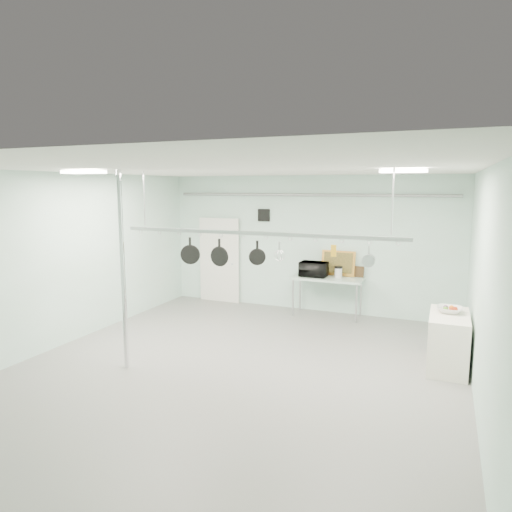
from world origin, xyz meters
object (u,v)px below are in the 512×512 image
at_px(skillet_left, 190,250).
at_px(skillet_mid, 219,252).
at_px(coffee_canister, 338,273).
at_px(chrome_pole, 123,271).
at_px(side_cabinet, 448,341).
at_px(microwave, 314,269).
at_px(pot_rack, 255,231).
at_px(skillet_right, 257,252).
at_px(fruit_bowl, 450,310).
at_px(prep_table, 327,280).

height_order(skillet_left, skillet_mid, same).
bearing_deg(coffee_canister, chrome_pole, -120.95).
xyz_separation_m(side_cabinet, coffee_canister, (-2.31, 2.24, 0.57)).
relative_size(microwave, skillet_mid, 1.34).
xyz_separation_m(pot_rack, skillet_right, (0.05, 0.00, -0.33)).
bearing_deg(skillet_left, fruit_bowl, -3.87).
height_order(side_cabinet, microwave, microwave).
xyz_separation_m(chrome_pole, pot_rack, (1.90, 0.90, 0.63)).
relative_size(side_cabinet, coffee_canister, 5.35).
relative_size(side_cabinet, skillet_left, 2.67).
height_order(side_cabinet, skillet_mid, skillet_mid).
distance_m(pot_rack, coffee_canister, 3.61).
relative_size(pot_rack, skillet_mid, 10.65).
relative_size(fruit_bowl, skillet_left, 0.89).
bearing_deg(skillet_right, microwave, 64.97).
xyz_separation_m(prep_table, fruit_bowl, (2.55, -2.09, 0.12)).
distance_m(chrome_pole, fruit_bowl, 5.32).
relative_size(skillet_left, skillet_mid, 1.00).
relative_size(chrome_pole, skillet_right, 8.53).
relative_size(chrome_pole, pot_rack, 0.67).
height_order(chrome_pole, skillet_right, chrome_pole).
bearing_deg(fruit_bowl, skillet_left, -163.78).
xyz_separation_m(prep_table, side_cabinet, (2.55, -2.20, -0.38)).
distance_m(chrome_pole, prep_table, 4.85).
distance_m(pot_rack, microwave, 3.48).
distance_m(side_cabinet, skillet_mid, 4.01).
bearing_deg(chrome_pole, microwave, 64.64).
relative_size(pot_rack, coffee_canister, 21.40).
relative_size(coffee_canister, skillet_left, 0.50).
bearing_deg(pot_rack, skillet_left, 180.00).
relative_size(pot_rack, fruit_bowl, 11.94).
xyz_separation_m(fruit_bowl, skillet_left, (-4.14, -1.21, 0.91)).
bearing_deg(coffee_canister, skillet_left, -118.80).
bearing_deg(prep_table, side_cabinet, -40.79).
distance_m(chrome_pole, side_cabinet, 5.37).
distance_m(side_cabinet, skillet_right, 3.43).
distance_m(prep_table, pot_rack, 3.61).
xyz_separation_m(side_cabinet, microwave, (-2.87, 2.19, 0.62)).
xyz_separation_m(coffee_canister, skillet_mid, (-1.27, -3.34, 0.84)).
bearing_deg(prep_table, fruit_bowl, -39.44).
bearing_deg(pot_rack, side_cabinet, 20.45).
bearing_deg(microwave, skillet_right, 90.29).
bearing_deg(chrome_pole, pot_rack, 25.35).
height_order(prep_table, fruit_bowl, fruit_bowl).
height_order(pot_rack, skillet_right, pot_rack).
distance_m(microwave, fruit_bowl, 3.54).
bearing_deg(microwave, skillet_left, 69.71).
distance_m(microwave, skillet_left, 3.61).
bearing_deg(chrome_pole, prep_table, 61.29).
xyz_separation_m(skillet_left, skillet_right, (1.24, 0.00, 0.04)).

